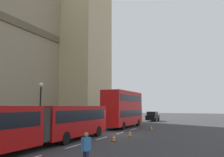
{
  "coord_description": "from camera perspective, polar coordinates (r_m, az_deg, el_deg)",
  "views": [
    {
      "loc": [
        -22.34,
        -9.46,
        2.87
      ],
      "look_at": [
        7.39,
        3.52,
        6.78
      ],
      "focal_mm": 37.2,
      "sensor_mm": 36.0,
      "label": 1
    }
  ],
  "objects": [
    {
      "name": "articulated_bus",
      "position": [
        17.15,
        -18.68,
        -10.27
      ],
      "size": [
        18.13,
        2.54,
        2.9
      ],
      "color": "#B20F0F",
      "rests_on": "ground_plane"
    },
    {
      "name": "double_decker_bus",
      "position": [
        32.25,
        2.8,
        -7.14
      ],
      "size": [
        9.61,
        2.54,
        4.9
      ],
      "color": "red",
      "rests_on": "ground_plane"
    },
    {
      "name": "pedestrian_near_cones",
      "position": [
        11.12,
        -6.4,
        -16.97
      ],
      "size": [
        0.46,
        0.37,
        1.69
      ],
      "color": "#262D4C",
      "rests_on": "ground_plane"
    },
    {
      "name": "ground_plane",
      "position": [
        24.43,
        0.65,
        -13.61
      ],
      "size": [
        160.0,
        160.0,
        0.0
      ],
      "primitive_type": "plane",
      "color": "#333335"
    },
    {
      "name": "sedan_lead",
      "position": [
        46.93,
        9.96,
        -9.15
      ],
      "size": [
        4.4,
        1.86,
        1.85
      ],
      "color": "black",
      "rests_on": "ground_plane"
    },
    {
      "name": "traffic_cone_middle",
      "position": [
        22.97,
        4.42,
        -13.31
      ],
      "size": [
        0.36,
        0.36,
        0.58
      ],
      "color": "black",
      "rests_on": "ground_plane"
    },
    {
      "name": "lane_centre_marking",
      "position": [
        19.7,
        -5.58,
        -15.2
      ],
      "size": [
        25.2,
        0.16,
        0.01
      ],
      "color": "silver",
      "rests_on": "ground_plane"
    },
    {
      "name": "traffic_cone_east",
      "position": [
        29.26,
        9.64,
        -11.84
      ],
      "size": [
        0.36,
        0.36,
        0.58
      ],
      "color": "black",
      "rests_on": "ground_plane"
    },
    {
      "name": "traffic_cone_west",
      "position": [
        19.75,
        0.47,
        -14.4
      ],
      "size": [
        0.36,
        0.36,
        0.58
      ],
      "color": "black",
      "rests_on": "ground_plane"
    },
    {
      "name": "street_lamp",
      "position": [
        24.48,
        -17.2,
        -6.13
      ],
      "size": [
        0.44,
        0.44,
        5.27
      ],
      "color": "black",
      "rests_on": "ground_plane"
    }
  ]
}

